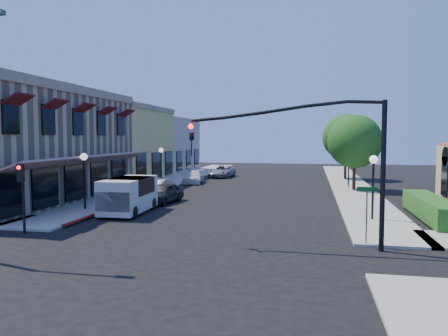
% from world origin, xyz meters
% --- Properties ---
extents(ground, '(120.00, 120.00, 0.00)m').
position_xyz_m(ground, '(0.00, 0.00, 0.00)').
color(ground, black).
rests_on(ground, ground).
extents(sidewalk_left, '(3.50, 50.00, 0.12)m').
position_xyz_m(sidewalk_left, '(-8.75, 27.00, 0.06)').
color(sidewalk_left, gray).
rests_on(sidewalk_left, ground).
extents(sidewalk_right, '(3.50, 50.00, 0.12)m').
position_xyz_m(sidewalk_right, '(8.75, 27.00, 0.06)').
color(sidewalk_right, gray).
rests_on(sidewalk_right, ground).
extents(curb_red_strip, '(0.25, 10.00, 0.06)m').
position_xyz_m(curb_red_strip, '(-6.90, 8.00, 0.00)').
color(curb_red_strip, maroon).
rests_on(curb_red_strip, ground).
extents(corner_brick_building, '(11.77, 18.20, 8.10)m').
position_xyz_m(corner_brick_building, '(-15.45, 11.00, 4.01)').
color(corner_brick_building, tan).
rests_on(corner_brick_building, ground).
extents(yellow_stucco_building, '(10.00, 12.00, 7.60)m').
position_xyz_m(yellow_stucco_building, '(-15.50, 26.00, 3.80)').
color(yellow_stucco_building, '#DDC063').
rests_on(yellow_stucco_building, ground).
extents(pink_stucco_building, '(10.00, 12.00, 7.00)m').
position_xyz_m(pink_stucco_building, '(-15.50, 38.00, 3.50)').
color(pink_stucco_building, '#BF9A90').
rests_on(pink_stucco_building, ground).
extents(hedge, '(1.40, 8.00, 1.10)m').
position_xyz_m(hedge, '(11.70, 9.00, 0.00)').
color(hedge, '#195016').
rests_on(hedge, ground).
extents(street_tree_a, '(4.56, 4.56, 6.48)m').
position_xyz_m(street_tree_a, '(8.80, 22.00, 4.19)').
color(street_tree_a, black).
rests_on(street_tree_a, ground).
extents(street_tree_b, '(4.94, 4.94, 7.02)m').
position_xyz_m(street_tree_b, '(8.80, 32.00, 4.54)').
color(street_tree_b, black).
rests_on(street_tree_b, ground).
extents(signal_mast_arm, '(8.01, 0.39, 6.00)m').
position_xyz_m(signal_mast_arm, '(5.86, 1.50, 4.09)').
color(signal_mast_arm, black).
rests_on(signal_mast_arm, ground).
extents(secondary_signal, '(0.28, 0.42, 3.32)m').
position_xyz_m(secondary_signal, '(-8.00, 1.41, 2.32)').
color(secondary_signal, black).
rests_on(secondary_signal, ground).
extents(street_name_sign, '(0.80, 0.06, 2.50)m').
position_xyz_m(street_name_sign, '(7.50, 2.20, 1.70)').
color(street_name_sign, '#595B5E').
rests_on(street_name_sign, ground).
extents(lamppost_left_near, '(0.44, 0.44, 3.57)m').
position_xyz_m(lamppost_left_near, '(-8.50, 8.00, 2.74)').
color(lamppost_left_near, black).
rests_on(lamppost_left_near, ground).
extents(lamppost_left_far, '(0.44, 0.44, 3.57)m').
position_xyz_m(lamppost_left_far, '(-8.50, 22.00, 2.74)').
color(lamppost_left_far, black).
rests_on(lamppost_left_far, ground).
extents(lamppost_right_near, '(0.44, 0.44, 3.57)m').
position_xyz_m(lamppost_right_near, '(8.50, 8.00, 2.74)').
color(lamppost_right_near, black).
rests_on(lamppost_right_near, ground).
extents(lamppost_right_far, '(0.44, 0.44, 3.57)m').
position_xyz_m(lamppost_right_far, '(8.50, 24.00, 2.74)').
color(lamppost_right_far, black).
rests_on(lamppost_right_far, ground).
extents(white_van, '(2.23, 4.82, 2.11)m').
position_xyz_m(white_van, '(-5.45, 7.63, 1.22)').
color(white_van, silver).
rests_on(white_van, ground).
extents(parked_car_a, '(2.16, 4.22, 1.37)m').
position_xyz_m(parked_car_a, '(-4.80, 12.00, 0.69)').
color(parked_car_a, black).
rests_on(parked_car_a, ground).
extents(parked_car_b, '(1.77, 4.28, 1.38)m').
position_xyz_m(parked_car_b, '(-6.20, 14.44, 0.69)').
color(parked_car_b, gray).
rests_on(parked_car_b, ground).
extents(parked_car_c, '(2.21, 4.48, 1.25)m').
position_xyz_m(parked_car_c, '(-6.20, 25.00, 0.63)').
color(parked_car_c, silver).
rests_on(parked_car_c, ground).
extents(parked_car_d, '(2.62, 5.03, 1.35)m').
position_xyz_m(parked_car_d, '(-4.80, 32.00, 0.68)').
color(parked_car_d, '#9B9DA0').
rests_on(parked_car_d, ground).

